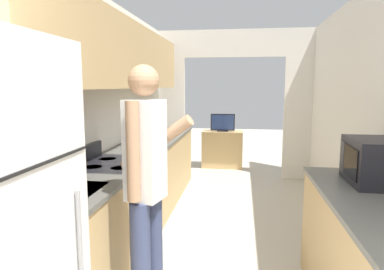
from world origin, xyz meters
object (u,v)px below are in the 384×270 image
object	(u,v)px
range_oven	(115,210)
microwave	(376,162)
tv_cabinet	(222,149)
person	(146,188)
television	(223,123)
knife	(126,152)

from	to	relation	value
range_oven	microwave	distance (m)	2.19
tv_cabinet	person	bearing A→B (deg)	-93.02
television	knife	world-z (taller)	television
television	knife	distance (m)	3.28
range_oven	person	world-z (taller)	person
range_oven	knife	world-z (taller)	range_oven
television	person	bearing A→B (deg)	-93.05
range_oven	television	xyz separation A→B (m)	(0.77, 3.67, 0.42)
person	microwave	xyz separation A→B (m)	(1.54, 0.44, 0.13)
television	range_oven	bearing A→B (deg)	-101.84
television	knife	xyz separation A→B (m)	(-0.82, -3.17, 0.02)
range_oven	tv_cabinet	size ratio (longest dim) A/B	1.32
microwave	knife	world-z (taller)	microwave
tv_cabinet	knife	distance (m)	3.36
tv_cabinet	microwave	bearing A→B (deg)	-72.26
television	tv_cabinet	bearing A→B (deg)	90.00
range_oven	knife	xyz separation A→B (m)	(-0.05, 0.49, 0.45)
knife	tv_cabinet	bearing A→B (deg)	48.77
range_oven	knife	distance (m)	0.67
microwave	television	distance (m)	4.24
tv_cabinet	knife	bearing A→B (deg)	-104.34
range_oven	person	bearing A→B (deg)	-56.44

